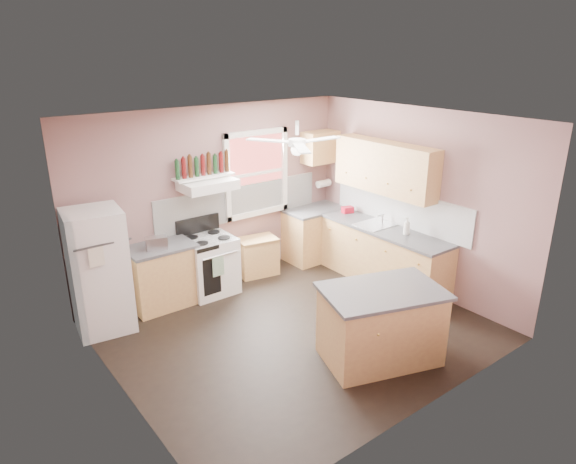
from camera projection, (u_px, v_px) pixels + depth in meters
floor at (296, 329)px, 6.71m from camera, size 4.50×4.50×0.00m
ceiling at (297, 120)px, 5.78m from camera, size 4.50×4.50×0.00m
wall_back at (213, 196)px, 7.75m from camera, size 4.50×0.05×2.70m
wall_right at (418, 200)px, 7.54m from camera, size 0.05×4.00×2.70m
wall_left at (112, 282)px, 4.94m from camera, size 0.05×4.00×2.70m
backsplash_back at (240, 203)px, 8.04m from camera, size 2.90×0.03×0.55m
backsplash_right at (399, 207)px, 7.80m from camera, size 0.03×2.60×0.55m
window_view at (256, 173)px, 8.06m from camera, size 1.00×0.02×1.20m
window_frame at (257, 174)px, 8.04m from camera, size 1.16×0.07×1.36m
refrigerator at (99, 271)px, 6.48m from camera, size 0.77×0.75×1.62m
base_cabinet_left at (162, 277)px, 7.22m from camera, size 0.90×0.60×0.86m
counter_left at (160, 247)px, 7.07m from camera, size 0.92×0.62×0.04m
toaster at (157, 243)px, 6.91m from camera, size 0.31×0.24×0.18m
stove at (210, 265)px, 7.60m from camera, size 0.71×0.65×0.86m
range_hood at (208, 185)px, 7.32m from camera, size 0.78×0.50×0.14m
bottle_shelf at (204, 176)px, 7.38m from camera, size 0.90×0.26×0.03m
cart at (257, 256)px, 8.24m from camera, size 0.68×0.52×0.61m
base_cabinet_corner at (315, 235)px, 8.83m from camera, size 1.00×0.60×0.86m
base_cabinet_right at (383, 257)px, 7.90m from camera, size 0.60×2.20×0.86m
counter_corner at (315, 210)px, 8.67m from camera, size 1.02×0.62×0.04m
counter_right at (385, 230)px, 7.74m from camera, size 0.62×2.22×0.04m
sink at (375, 225)px, 7.88m from camera, size 0.55×0.45×0.03m
faucet at (382, 218)px, 7.95m from camera, size 0.03×0.03×0.14m
upper_cabinet_right at (385, 167)px, 7.66m from camera, size 0.33×1.80×0.76m
upper_cabinet_corner at (320, 147)px, 8.53m from camera, size 0.60×0.33×0.52m
paper_towel at (324, 184)px, 8.85m from camera, size 0.26×0.12×0.12m
island at (380, 326)px, 5.95m from camera, size 1.48×1.18×0.86m
island_top at (383, 291)px, 5.80m from camera, size 1.57×1.28×0.04m
ceiling_fan_hub at (297, 143)px, 5.86m from camera, size 0.20×0.20×0.08m
soap_bottle at (407, 226)px, 7.43m from camera, size 0.11×0.11×0.26m
red_caddy at (348, 210)px, 8.43m from camera, size 0.20×0.16×0.10m
wine_bottles at (203, 165)px, 7.33m from camera, size 0.86×0.06×0.31m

